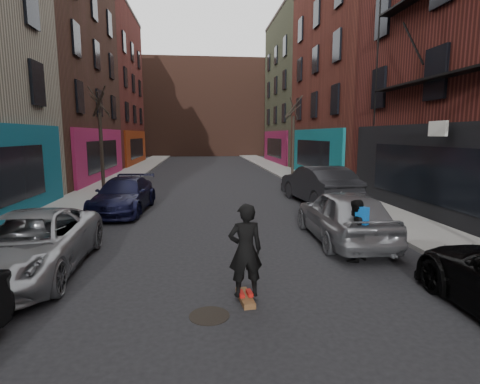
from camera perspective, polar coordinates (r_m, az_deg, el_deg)
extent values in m
cube|color=gray|center=(34.21, -15.36, 3.32)|extent=(2.50, 84.00, 0.13)
cube|color=gray|center=(34.48, 5.65, 3.63)|extent=(2.50, 84.00, 0.13)
cube|color=#4D2A21|center=(24.75, 31.09, 18.93)|extent=(12.00, 56.00, 16.00)
cube|color=#47281E|center=(59.76, -5.50, 12.42)|extent=(40.00, 10.00, 14.00)
imported|color=#919499|center=(9.66, -29.55, -6.92)|extent=(2.43, 5.02, 1.38)
imported|color=black|center=(15.82, -17.29, -0.45)|extent=(2.24, 4.86, 1.38)
imported|color=gray|center=(11.36, 15.45, -3.39)|extent=(1.94, 4.63, 1.57)
imported|color=black|center=(17.43, 11.84, 1.14)|extent=(2.43, 5.40, 1.72)
cube|color=brown|center=(7.35, 0.81, -15.83)|extent=(0.30, 0.82, 0.10)
imported|color=black|center=(7.01, 0.83, -8.86)|extent=(0.68, 0.49, 1.77)
imported|color=black|center=(9.65, 17.10, -5.65)|extent=(0.95, 0.90, 1.55)
cube|color=#0C54B3|center=(9.46, 18.12, -3.42)|extent=(0.28, 0.33, 0.42)
cylinder|color=black|center=(6.83, -4.70, -18.27)|extent=(0.74, 0.74, 0.01)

